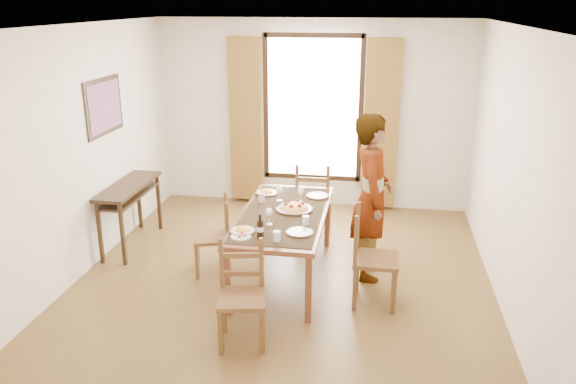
% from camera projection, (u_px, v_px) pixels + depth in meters
% --- Properties ---
extents(ground, '(5.00, 5.00, 0.00)m').
position_uv_depth(ground, '(284.00, 279.00, 6.22)').
color(ground, '#483216').
rests_on(ground, ground).
extents(room_shell, '(4.60, 5.10, 2.74)m').
position_uv_depth(room_shell, '(285.00, 141.00, 5.84)').
color(room_shell, silver).
rests_on(room_shell, ground).
extents(console_table, '(0.38, 1.20, 0.80)m').
position_uv_depth(console_table, '(129.00, 193.00, 6.87)').
color(console_table, black).
rests_on(console_table, ground).
extents(dining_table, '(0.91, 1.92, 0.76)m').
position_uv_depth(dining_table, '(283.00, 218.00, 6.07)').
color(dining_table, brown).
rests_on(dining_table, ground).
extents(chair_west, '(0.49, 0.49, 0.88)m').
position_uv_depth(chair_west, '(214.00, 238.00, 6.27)').
color(chair_west, brown).
rests_on(chair_west, ground).
extents(chair_north, '(0.46, 0.46, 1.01)m').
position_uv_depth(chair_north, '(313.00, 203.00, 7.18)').
color(chair_north, brown).
rests_on(chair_north, ground).
extents(chair_south, '(0.49, 0.49, 0.94)m').
position_uv_depth(chair_south, '(242.00, 297.00, 4.97)').
color(chair_south, brown).
rests_on(chair_south, ground).
extents(chair_east, '(0.45, 0.45, 1.01)m').
position_uv_depth(chair_east, '(372.00, 260.00, 5.60)').
color(chair_east, brown).
rests_on(chair_east, ground).
extents(man, '(0.71, 0.51, 1.83)m').
position_uv_depth(man, '(372.00, 198.00, 6.04)').
color(man, gray).
rests_on(man, ground).
extents(plate_sw, '(0.27, 0.27, 0.05)m').
position_uv_depth(plate_sw, '(242.00, 229.00, 5.54)').
color(plate_sw, silver).
rests_on(plate_sw, dining_table).
extents(plate_se, '(0.27, 0.27, 0.05)m').
position_uv_depth(plate_se, '(300.00, 231.00, 5.51)').
color(plate_se, silver).
rests_on(plate_se, dining_table).
extents(plate_nw, '(0.27, 0.27, 0.05)m').
position_uv_depth(plate_nw, '(267.00, 191.00, 6.63)').
color(plate_nw, silver).
rests_on(plate_nw, dining_table).
extents(plate_ne, '(0.27, 0.27, 0.05)m').
position_uv_depth(plate_ne, '(318.00, 194.00, 6.53)').
color(plate_ne, silver).
rests_on(plate_ne, dining_table).
extents(pasta_platter, '(0.40, 0.40, 0.10)m').
position_uv_depth(pasta_platter, '(294.00, 206.00, 6.10)').
color(pasta_platter, '#CC561A').
rests_on(pasta_platter, dining_table).
extents(caprese_plate, '(0.20, 0.20, 0.04)m').
position_uv_depth(caprese_plate, '(241.00, 235.00, 5.42)').
color(caprese_plate, silver).
rests_on(caprese_plate, dining_table).
extents(wine_glass_a, '(0.08, 0.08, 0.18)m').
position_uv_depth(wine_glass_a, '(269.00, 216.00, 5.70)').
color(wine_glass_a, white).
rests_on(wine_glass_a, dining_table).
extents(wine_glass_b, '(0.08, 0.08, 0.18)m').
position_uv_depth(wine_glass_b, '(301.00, 195.00, 6.33)').
color(wine_glass_b, white).
rests_on(wine_glass_b, dining_table).
extents(wine_glass_c, '(0.08, 0.08, 0.18)m').
position_uv_depth(wine_glass_c, '(279.00, 193.00, 6.38)').
color(wine_glass_c, white).
rests_on(wine_glass_c, dining_table).
extents(tumbler_a, '(0.07, 0.07, 0.10)m').
position_uv_depth(tumbler_a, '(306.00, 221.00, 5.70)').
color(tumbler_a, silver).
rests_on(tumbler_a, dining_table).
extents(tumbler_b, '(0.07, 0.07, 0.10)m').
position_uv_depth(tumbler_b, '(262.00, 197.00, 6.37)').
color(tumbler_b, silver).
rests_on(tumbler_b, dining_table).
extents(tumbler_c, '(0.07, 0.07, 0.10)m').
position_uv_depth(tumbler_c, '(277.00, 236.00, 5.33)').
color(tumbler_c, silver).
rests_on(tumbler_c, dining_table).
extents(wine_bottle, '(0.07, 0.07, 0.25)m').
position_uv_depth(wine_bottle, '(260.00, 226.00, 5.36)').
color(wine_bottle, black).
rests_on(wine_bottle, dining_table).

